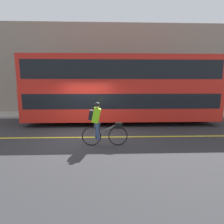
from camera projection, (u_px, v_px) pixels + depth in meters
The scene contains 8 objects.
ground_plane at pixel (84, 136), 7.94m from camera, with size 80.00×80.00×0.00m, color #2D2D30.
road_center_line at pixel (84, 137), 7.78m from camera, with size 50.00×0.14×0.01m, color yellow.
sidewalk_curb at pixel (93, 114), 13.48m from camera, with size 60.00×2.52×0.13m.
building_facade at pixel (94, 69), 14.32m from camera, with size 60.00×0.30×7.16m.
bus at pixel (121, 87), 10.37m from camera, with size 11.05×2.45×3.91m.
cyclist_on_bike at pixel (100, 123), 6.61m from camera, with size 1.76×0.32×1.69m.
trash_bin at pixel (39, 108), 13.14m from camera, with size 0.59×0.59×0.92m.
street_sign_post at pixel (124, 97), 13.22m from camera, with size 0.36×0.09×2.25m.
Camera 1 is at (1.01, -7.70, 2.34)m, focal length 28.00 mm.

